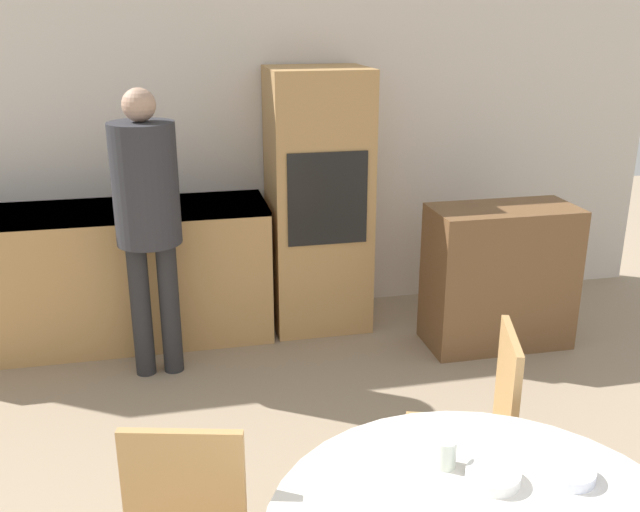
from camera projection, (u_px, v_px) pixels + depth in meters
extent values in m
cube|color=silver|center=(246.00, 133.00, 4.89)|extent=(6.13, 0.05, 2.60)
cube|color=tan|center=(93.00, 277.00, 4.63)|extent=(2.28, 0.60, 0.91)
cube|color=black|center=(85.00, 212.00, 4.49)|extent=(2.28, 0.60, 0.03)
cube|color=tan|center=(318.00, 201.00, 4.81)|extent=(0.65, 0.58, 1.76)
cube|color=black|center=(328.00, 199.00, 4.51)|extent=(0.52, 0.01, 0.60)
cube|color=brown|center=(499.00, 277.00, 4.62)|extent=(0.93, 0.45, 0.93)
cube|color=tan|center=(184.00, 498.00, 2.19)|extent=(0.38, 0.12, 0.48)
cylinder|color=tan|center=(413.00, 462.00, 3.15)|extent=(0.04, 0.04, 0.42)
cylinder|color=tan|center=(415.00, 510.00, 2.85)|extent=(0.04, 0.04, 0.42)
cylinder|color=tan|center=(487.00, 466.00, 3.12)|extent=(0.04, 0.04, 0.42)
cube|color=tan|center=(456.00, 442.00, 2.91)|extent=(0.50, 0.50, 0.02)
cube|color=tan|center=(507.00, 390.00, 2.81)|extent=(0.15, 0.37, 0.48)
cylinder|color=#262628|center=(141.00, 310.00, 4.22)|extent=(0.12, 0.12, 0.83)
cylinder|color=#262628|center=(170.00, 308.00, 4.26)|extent=(0.12, 0.12, 0.83)
cylinder|color=#2D2D33|center=(145.00, 184.00, 3.99)|extent=(0.37, 0.37, 0.69)
sphere|color=tan|center=(139.00, 105.00, 3.85)|extent=(0.18, 0.18, 0.18)
cylinder|color=silver|center=(445.00, 453.00, 2.24)|extent=(0.07, 0.07, 0.09)
cylinder|color=white|center=(493.00, 477.00, 2.18)|extent=(0.17, 0.17, 0.04)
cylinder|color=silver|center=(569.00, 473.00, 2.19)|extent=(0.16, 0.16, 0.04)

